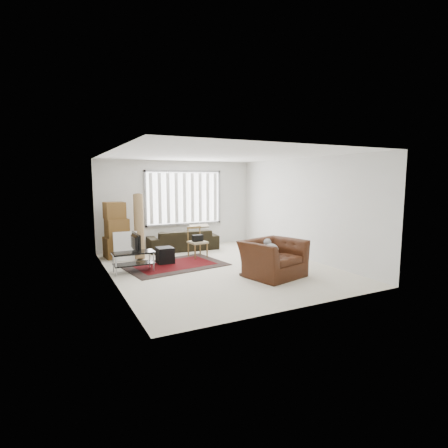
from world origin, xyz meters
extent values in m
plane|color=beige|center=(0.00, 0.00, 0.00)|extent=(6.00, 6.00, 0.00)
cube|color=white|center=(0.00, 0.00, 2.70)|extent=(5.00, 6.00, 0.02)
cube|color=silver|center=(0.00, 3.00, 1.35)|extent=(5.00, 0.02, 2.70)
cube|color=silver|center=(0.00, -3.00, 1.35)|extent=(5.00, 0.02, 2.70)
cube|color=silver|center=(-2.50, 0.00, 1.35)|extent=(0.02, 6.00, 2.70)
cube|color=silver|center=(2.50, 0.00, 1.35)|extent=(0.02, 6.00, 2.70)
cube|color=white|center=(0.20, 2.98, 1.55)|extent=(2.40, 0.01, 1.60)
cube|color=gray|center=(0.20, 2.96, 1.55)|extent=(2.52, 0.06, 1.72)
cube|color=white|center=(0.20, 2.92, 1.55)|extent=(2.40, 0.02, 1.55)
cube|color=black|center=(-0.90, 0.70, 0.01)|extent=(2.59, 1.92, 0.02)
cube|color=#450608|center=(-0.90, 0.70, 0.02)|extent=(2.03, 1.36, 0.00)
cube|color=black|center=(-1.95, 0.56, 0.45)|extent=(0.94, 0.42, 0.04)
cube|color=black|center=(-1.95, 0.56, 0.19)|extent=(0.90, 0.39, 0.03)
cylinder|color=#B2B2B7|center=(-2.37, 0.38, 0.24)|extent=(0.03, 0.03, 0.47)
cylinder|color=#B2B2B7|center=(-1.53, 0.38, 0.24)|extent=(0.03, 0.03, 0.47)
cylinder|color=#B2B2B7|center=(-2.37, 0.74, 0.24)|extent=(0.03, 0.03, 0.47)
cylinder|color=#B2B2B7|center=(-1.53, 0.74, 0.24)|extent=(0.03, 0.03, 0.47)
imported|color=black|center=(-1.95, 0.56, 0.69)|extent=(0.10, 0.76, 0.44)
cube|color=black|center=(-1.06, 1.00, 0.22)|extent=(0.40, 0.40, 0.40)
cube|color=brown|center=(-2.03, 2.29, 0.28)|extent=(0.67, 0.62, 0.56)
cube|color=brown|center=(-2.01, 2.26, 0.82)|extent=(0.61, 0.56, 0.51)
cube|color=brown|center=(-2.05, 2.31, 1.29)|extent=(0.56, 0.56, 0.45)
cube|color=silver|center=(-1.89, 1.77, 0.39)|extent=(0.62, 0.23, 0.77)
cylinder|color=brown|center=(-1.49, 1.91, 0.88)|extent=(0.43, 0.86, 1.76)
imported|color=black|center=(-0.04, 2.45, 0.40)|extent=(2.15, 1.06, 0.80)
cube|color=#847656|center=(-0.04, 1.30, 0.42)|extent=(0.50, 0.50, 0.05)
cylinder|color=brown|center=(-0.20, 1.08, 0.21)|extent=(0.04, 0.04, 0.42)
cylinder|color=brown|center=(0.17, 1.13, 0.21)|extent=(0.04, 0.04, 0.42)
cylinder|color=brown|center=(-0.25, 1.46, 0.21)|extent=(0.04, 0.04, 0.42)
cylinder|color=brown|center=(0.12, 1.51, 0.21)|extent=(0.04, 0.04, 0.42)
cube|color=brown|center=(-0.06, 1.49, 0.81)|extent=(0.43, 0.09, 0.06)
cube|color=brown|center=(-0.25, 1.47, 0.63)|extent=(0.04, 0.04, 0.42)
cube|color=brown|center=(0.12, 1.52, 0.63)|extent=(0.04, 0.04, 0.42)
cube|color=black|center=(-0.04, 1.30, 0.53)|extent=(0.30, 0.19, 0.18)
imported|color=#39190B|center=(0.73, -1.19, 0.46)|extent=(1.47, 1.35, 0.92)
ellipsoid|color=#59595B|center=(0.73, -1.19, 0.60)|extent=(0.33, 0.38, 0.23)
sphere|color=#59595B|center=(0.69, -1.03, 0.74)|extent=(0.17, 0.17, 0.17)
camera|label=1|loc=(-3.64, -7.44, 2.15)|focal=28.00mm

